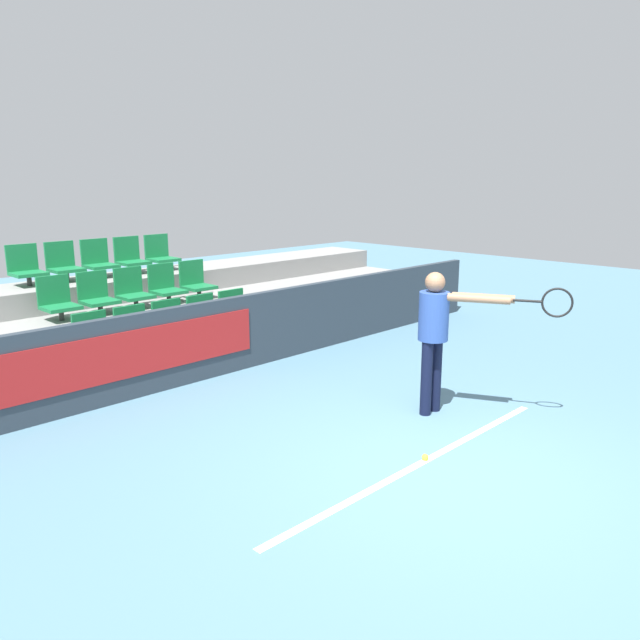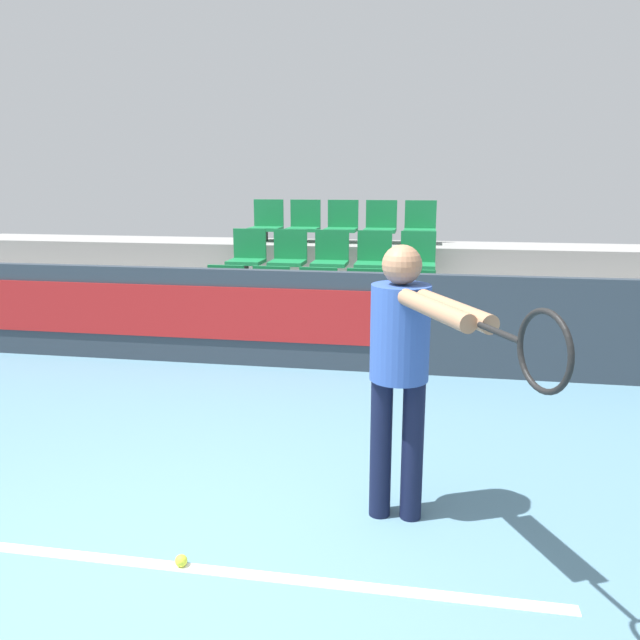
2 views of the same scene
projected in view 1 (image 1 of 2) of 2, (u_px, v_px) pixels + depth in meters
The scene contains 23 objects.
ground_plane at pixel (449, 473), 5.80m from camera, with size 30.00×30.00×0.00m, color slate.
court_baseline at pixel (422, 462), 6.01m from camera, with size 4.13×0.08×0.01m.
barrier_wall at pixel (199, 342), 8.35m from camera, with size 12.31×0.14×1.06m.
bleacher_tier_front at pixel (179, 357), 8.89m from camera, with size 11.91×1.07×0.36m.
bleacher_tier_middle at pixel (140, 332), 9.58m from camera, with size 11.91×1.07×0.72m.
bleacher_tier_back at pixel (106, 310), 10.27m from camera, with size 11.91×1.07×1.08m.
stadium_chair_0 at pixel (95, 339), 8.08m from camera, with size 0.46×0.45×0.61m.
stadium_chair_1 at pixel (135, 332), 8.48m from camera, with size 0.46×0.45×0.61m.
stadium_chair_2 at pixel (172, 325), 8.88m from camera, with size 0.46×0.45×0.61m.
stadium_chair_3 at pixel (205, 318), 9.27m from camera, with size 0.46×0.45×0.61m.
stadium_chair_4 at pixel (236, 312), 9.67m from camera, with size 0.46×0.45×0.61m.
stadium_chair_5 at pixel (58, 301), 8.73m from camera, with size 0.46×0.45×0.61m.
stadium_chair_6 at pixel (97, 295), 9.13m from camera, with size 0.46×0.45×0.61m.
stadium_chair_7 at pixel (133, 290), 9.53m from camera, with size 0.46×0.45×0.61m.
stadium_chair_8 at pixel (166, 286), 9.93m from camera, with size 0.46×0.45×0.61m.
stadium_chair_9 at pixel (196, 282), 10.32m from camera, with size 0.46×0.45×0.61m.
stadium_chair_10 at pixel (26, 268), 9.39m from camera, with size 0.46×0.45×0.61m.
stadium_chair_11 at pixel (64, 264), 9.78m from camera, with size 0.46×0.45×0.61m.
stadium_chair_12 at pixel (98, 260), 10.18m from camera, with size 0.46×0.45×0.61m.
stadium_chair_13 at pixel (131, 257), 10.58m from camera, with size 0.46×0.45×0.61m.
stadium_chair_14 at pixel (160, 254), 10.97m from camera, with size 0.46×0.45×0.61m.
tennis_player at pixel (440, 326), 7.04m from camera, with size 0.83×1.48×1.65m.
tennis_ball at pixel (425, 457), 6.05m from camera, with size 0.07×0.07×0.07m.
Camera 1 is at (-4.63, -2.91, 2.69)m, focal length 35.00 mm.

